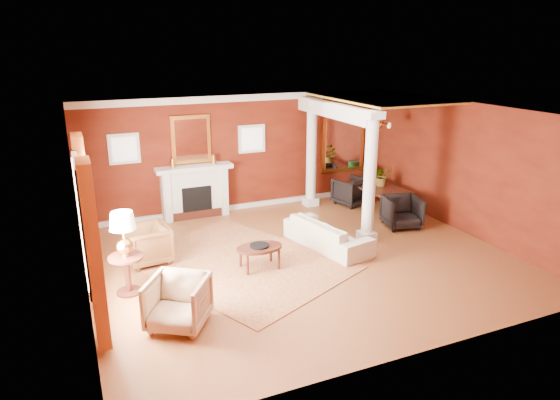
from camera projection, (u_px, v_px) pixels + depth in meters
name	position (u px, v px, depth m)	size (l,w,h in m)	color
ground	(302.00, 258.00, 9.94)	(8.00, 8.00, 0.00)	brown
room_shell	(304.00, 160.00, 9.33)	(8.04, 7.04, 2.92)	#641D0D
fireplace	(195.00, 191.00, 12.15)	(1.85, 0.42, 1.29)	silver
overmantel_mirror	(191.00, 139.00, 11.89)	(0.95, 0.07, 1.15)	gold
flank_window_left	(124.00, 149.00, 11.34)	(0.70, 0.07, 0.70)	silver
flank_window_right	(252.00, 139.00, 12.52)	(0.70, 0.07, 0.70)	silver
left_window	(88.00, 229.00, 7.50)	(0.21, 2.55, 2.60)	white
column_front	(370.00, 177.00, 10.41)	(0.36, 0.36, 2.80)	silver
column_back	(311.00, 152.00, 12.77)	(0.36, 0.36, 2.80)	silver
header_beam	(334.00, 110.00, 11.45)	(0.30, 3.20, 0.32)	silver
amber_ceiling	(381.00, 98.00, 11.68)	(2.30, 3.40, 0.04)	gold
dining_mirror	(343.00, 141.00, 13.59)	(1.30, 0.07, 1.70)	gold
chandelier	(379.00, 124.00, 11.93)	(0.60, 0.62, 0.75)	#C1803C
crown_trim	(242.00, 98.00, 12.11)	(8.00, 0.08, 0.16)	silver
base_trim	(244.00, 206.00, 12.94)	(8.00, 0.08, 0.12)	silver
rug	(238.00, 262.00, 9.74)	(3.00, 4.00, 0.02)	maroon
sofa	(328.00, 229.00, 10.38)	(2.04, 0.60, 0.80)	beige
armchair_leopard	(147.00, 243.00, 9.63)	(0.80, 0.75, 0.83)	black
armchair_stripe	(178.00, 300.00, 7.46)	(0.84, 0.78, 0.86)	tan
coffee_table	(259.00, 249.00, 9.37)	(0.90, 0.90, 0.45)	black
coffee_book	(257.00, 240.00, 9.37)	(0.17, 0.02, 0.23)	black
side_table	(124.00, 240.00, 8.28)	(0.59, 0.59, 1.47)	black
dining_table	(379.00, 191.00, 12.78)	(1.69, 0.59, 0.94)	black
dining_chair_near	(402.00, 211.00, 11.51)	(0.78, 0.73, 0.80)	black
dining_chair_far	(351.00, 190.00, 13.15)	(0.76, 0.72, 0.79)	black
green_urn	(369.00, 185.00, 13.79)	(0.36, 0.36, 0.86)	#143F1C
potted_plant	(383.00, 165.00, 12.64)	(0.48, 0.54, 0.42)	#26591E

